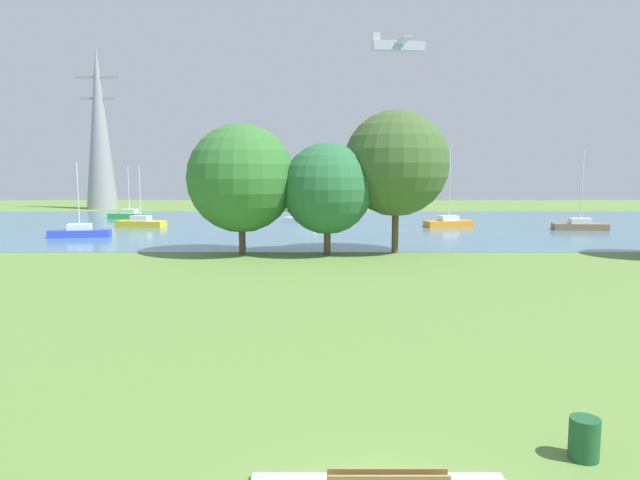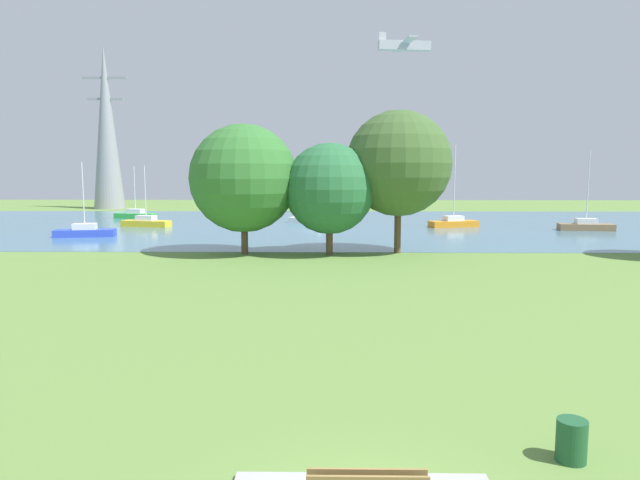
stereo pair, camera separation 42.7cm
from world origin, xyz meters
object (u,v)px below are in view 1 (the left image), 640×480
object	(u,v)px
electricity_pylon	(97,127)
tree_west_far	(240,178)
sailboat_yellow	(139,222)
light_aircraft	(397,46)
sailboat_orange	(447,222)
tree_east_far	(395,164)
sailboat_brown	(578,225)
tree_east_near	(326,189)
litter_bin	(582,438)
sailboat_white	(306,219)
sailboat_green	(128,215)
sailboat_blue	(78,232)

from	to	relation	value
electricity_pylon	tree_west_far	bearing A→B (deg)	-60.12
sailboat_yellow	light_aircraft	world-z (taller)	light_aircraft
sailboat_orange	tree_east_far	bearing A→B (deg)	-112.93
sailboat_brown	tree_east_near	bearing A→B (deg)	-146.13
litter_bin	sailboat_white	size ratio (longest dim) A/B	0.14
litter_bin	tree_east_near	xyz separation A→B (m)	(-4.50, 26.67, 3.90)
sailboat_orange	tree_west_far	bearing A→B (deg)	-133.42
sailboat_green	tree_east_near	world-z (taller)	tree_east_near
litter_bin	sailboat_blue	world-z (taller)	sailboat_blue
sailboat_brown	tree_east_far	bearing A→B (deg)	-142.05
sailboat_yellow	tree_west_far	bearing A→B (deg)	-56.21
tree_west_far	light_aircraft	size ratio (longest dim) A/B	1.00
sailboat_white	tree_west_far	bearing A→B (deg)	-99.48
tree_east_near	sailboat_white	bearing A→B (deg)	94.57
litter_bin	sailboat_yellow	distance (m)	50.85
sailboat_yellow	sailboat_blue	world-z (taller)	sailboat_blue
tree_east_near	tree_east_far	distance (m)	4.91
litter_bin	sailboat_blue	xyz separation A→B (m)	(-24.86, 36.77, 0.05)
light_aircraft	sailboat_green	bearing A→B (deg)	-168.67
sailboat_orange	tree_east_near	world-z (taller)	sailboat_orange
tree_west_far	electricity_pylon	distance (m)	54.29
sailboat_orange	sailboat_green	bearing A→B (deg)	164.20
sailboat_white	sailboat_blue	distance (m)	22.43
sailboat_white	tree_east_near	xyz separation A→B (m)	(1.82, -22.72, 3.86)
litter_bin	sailboat_white	distance (m)	49.79
sailboat_green	sailboat_orange	bearing A→B (deg)	-15.80
tree_east_near	sailboat_green	bearing A→B (deg)	127.94
tree_east_far	sailboat_orange	bearing A→B (deg)	67.07
sailboat_yellow	sailboat_orange	world-z (taller)	sailboat_orange
tree_west_far	tree_east_far	distance (m)	10.18
litter_bin	tree_west_far	distance (m)	29.11
sailboat_yellow	sailboat_blue	bearing A→B (deg)	-104.69
sailboat_yellow	sailboat_orange	size ratio (longest dim) A/B	0.75
tree_west_far	sailboat_yellow	bearing A→B (deg)	123.79
electricity_pylon	sailboat_white	bearing A→B (deg)	-38.39
tree_west_far	sailboat_blue	bearing A→B (deg)	146.37
tree_east_far	light_aircraft	distance (m)	37.47
tree_west_far	electricity_pylon	size ratio (longest dim) A/B	0.36
sailboat_white	tree_east_far	bearing A→B (deg)	-73.72
sailboat_orange	tree_east_far	world-z (taller)	tree_east_far
litter_bin	sailboat_brown	world-z (taller)	sailboat_brown
electricity_pylon	sailboat_yellow	bearing A→B (deg)	-62.90
sailboat_yellow	sailboat_blue	size ratio (longest dim) A/B	0.97
sailboat_brown	light_aircraft	bearing A→B (deg)	127.23
tree_east_near	light_aircraft	bearing A→B (deg)	75.50
sailboat_blue	light_aircraft	bearing A→B (deg)	40.35
sailboat_blue	tree_east_far	bearing A→B (deg)	-20.13
sailboat_yellow	sailboat_green	xyz separation A→B (m)	(-4.39, 9.88, -0.00)
sailboat_white	electricity_pylon	xyz separation A→B (m)	(-30.58, 24.23, 11.35)
litter_bin	light_aircraft	distance (m)	65.18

